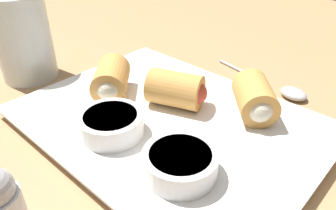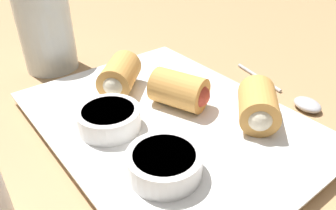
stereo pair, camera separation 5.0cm
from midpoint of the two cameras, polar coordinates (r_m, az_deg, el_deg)
name	(u,v)px [view 2 (the right image)]	position (r cm, az deg, el deg)	size (l,w,h in cm)	color
table_surface	(171,125)	(41.30, 3.91, -3.65)	(180.00, 140.00, 2.00)	#A87F54
serving_plate	(168,123)	(38.68, 3.70, -3.24)	(34.30, 25.67, 1.50)	white
roll_front_left	(258,107)	(38.20, 19.13, -0.46)	(7.53, 7.66, 4.33)	#D19347
roll_front_right	(119,76)	(42.53, -5.24, 4.85)	(7.54, 7.66, 4.33)	#D19347
roll_back_left	(182,91)	(39.32, 6.08, 2.32)	(7.57, 6.36, 4.33)	#D19347
dipping_bowl_near	(109,118)	(36.04, -6.41, -2.43)	(7.02, 7.02, 2.39)	white
dipping_bowl_far	(164,163)	(30.28, 4.13, -10.29)	(7.02, 7.02, 2.39)	white
spoon	(300,100)	(47.48, 24.84, 0.62)	(15.66, 4.76, 1.30)	#B2B2B7
drinking_glass	(46,30)	(53.25, -17.97, 12.21)	(7.98, 7.98, 12.37)	silver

